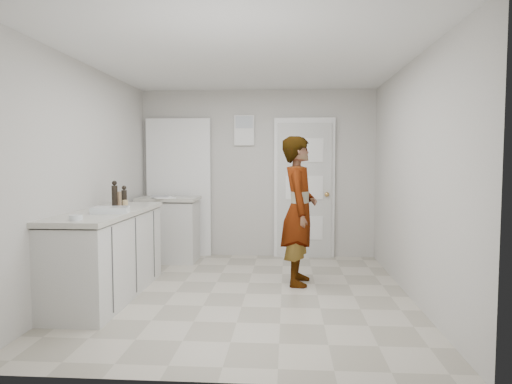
# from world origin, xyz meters

# --- Properties ---
(ground) EXTENTS (4.00, 4.00, 0.00)m
(ground) POSITION_xyz_m (0.00, 0.00, 0.00)
(ground) COLOR gray
(ground) RESTS_ON ground
(room_shell) EXTENTS (4.00, 4.00, 4.00)m
(room_shell) POSITION_xyz_m (-0.17, 1.95, 1.02)
(room_shell) COLOR #B7B4AC
(room_shell) RESTS_ON ground
(main_counter) EXTENTS (0.64, 1.96, 0.93)m
(main_counter) POSITION_xyz_m (-1.45, -0.20, 0.43)
(main_counter) COLOR silver
(main_counter) RESTS_ON ground
(side_counter) EXTENTS (0.84, 0.61, 0.93)m
(side_counter) POSITION_xyz_m (-1.25, 1.55, 0.43)
(side_counter) COLOR silver
(side_counter) RESTS_ON ground
(person) EXTENTS (0.46, 0.66, 1.73)m
(person) POSITION_xyz_m (0.59, 0.46, 0.87)
(person) COLOR silver
(person) RESTS_ON ground
(cake_mix_box) EXTENTS (0.10, 0.06, 0.16)m
(cake_mix_box) POSITION_xyz_m (-1.55, 0.34, 1.01)
(cake_mix_box) COLOR #8D6246
(cake_mix_box) RESTS_ON main_counter
(spice_jar) EXTENTS (0.06, 0.06, 0.09)m
(spice_jar) POSITION_xyz_m (-1.34, 0.03, 0.97)
(spice_jar) COLOR tan
(spice_jar) RESTS_ON main_counter
(oil_cruet_a) EXTENTS (0.06, 0.06, 0.24)m
(oil_cruet_a) POSITION_xyz_m (-1.40, 0.19, 1.04)
(oil_cruet_a) COLOR black
(oil_cruet_a) RESTS_ON main_counter
(oil_cruet_b) EXTENTS (0.07, 0.07, 0.30)m
(oil_cruet_b) POSITION_xyz_m (-1.50, 0.15, 1.07)
(oil_cruet_b) COLOR black
(oil_cruet_b) RESTS_ON main_counter
(baking_dish) EXTENTS (0.39, 0.31, 0.06)m
(baking_dish) POSITION_xyz_m (-1.32, -0.42, 0.95)
(baking_dish) COLOR silver
(baking_dish) RESTS_ON main_counter
(egg_bowl) EXTENTS (0.12, 0.12, 0.04)m
(egg_bowl) POSITION_xyz_m (-1.41, -0.99, 0.95)
(egg_bowl) COLOR silver
(egg_bowl) RESTS_ON main_counter
(papers) EXTENTS (0.42, 0.44, 0.01)m
(papers) POSITION_xyz_m (-1.29, 1.42, 0.93)
(papers) COLOR white
(papers) RESTS_ON side_counter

